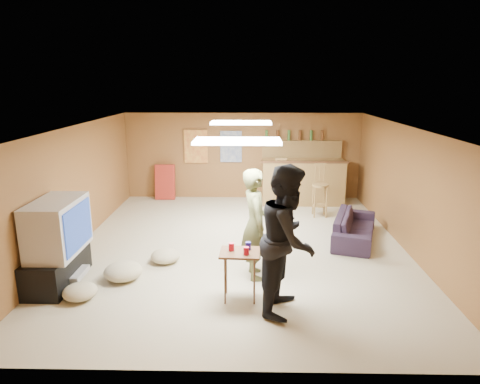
{
  "coord_description": "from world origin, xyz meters",
  "views": [
    {
      "loc": [
        0.16,
        -7.39,
        2.97
      ],
      "look_at": [
        0.0,
        0.2,
        1.0
      ],
      "focal_mm": 32.0,
      "sensor_mm": 36.0,
      "label": 1
    }
  ],
  "objects_px": {
    "tray_table": "(240,275)",
    "person_black": "(288,239)",
    "person_olive": "(255,224)",
    "tv_body": "(57,227)",
    "bar_counter": "(303,182)",
    "sofa": "(355,227)"
  },
  "relations": [
    {
      "from": "person_olive",
      "to": "person_black",
      "type": "bearing_deg",
      "value": -166.15
    },
    {
      "from": "sofa",
      "to": "tray_table",
      "type": "distance_m",
      "value": 3.18
    },
    {
      "from": "person_olive",
      "to": "person_black",
      "type": "xyz_separation_m",
      "value": [
        0.41,
        -0.98,
        0.12
      ]
    },
    {
      "from": "bar_counter",
      "to": "tray_table",
      "type": "distance_m",
      "value": 5.1
    },
    {
      "from": "sofa",
      "to": "person_black",
      "type": "bearing_deg",
      "value": 167.25
    },
    {
      "from": "tray_table",
      "to": "person_olive",
      "type": "bearing_deg",
      "value": 73.66
    },
    {
      "from": "tray_table",
      "to": "person_black",
      "type": "bearing_deg",
      "value": -20.84
    },
    {
      "from": "person_olive",
      "to": "sofa",
      "type": "relative_size",
      "value": 0.98
    },
    {
      "from": "tv_body",
      "to": "person_black",
      "type": "distance_m",
      "value": 3.39
    },
    {
      "from": "person_olive",
      "to": "tray_table",
      "type": "relative_size",
      "value": 2.43
    },
    {
      "from": "person_olive",
      "to": "person_black",
      "type": "height_order",
      "value": "person_black"
    },
    {
      "from": "tv_body",
      "to": "bar_counter",
      "type": "xyz_separation_m",
      "value": [
        4.15,
        4.45,
        -0.35
      ]
    },
    {
      "from": "tv_body",
      "to": "tray_table",
      "type": "bearing_deg",
      "value": -9.1
    },
    {
      "from": "sofa",
      "to": "tray_table",
      "type": "xyz_separation_m",
      "value": [
        -2.15,
        -2.34,
        0.1
      ]
    },
    {
      "from": "person_olive",
      "to": "tv_body",
      "type": "bearing_deg",
      "value": 86.94
    },
    {
      "from": "person_olive",
      "to": "person_black",
      "type": "relative_size",
      "value": 0.87
    },
    {
      "from": "bar_counter",
      "to": "sofa",
      "type": "xyz_separation_m",
      "value": [
        0.7,
        -2.54,
        -0.29
      ]
    },
    {
      "from": "tv_body",
      "to": "tray_table",
      "type": "distance_m",
      "value": 2.78
    },
    {
      "from": "tv_body",
      "to": "person_black",
      "type": "xyz_separation_m",
      "value": [
        3.32,
        -0.67,
        0.09
      ]
    },
    {
      "from": "tv_body",
      "to": "bar_counter",
      "type": "relative_size",
      "value": 0.55
    },
    {
      "from": "tv_body",
      "to": "bar_counter",
      "type": "height_order",
      "value": "tv_body"
    },
    {
      "from": "person_black",
      "to": "bar_counter",
      "type": "bearing_deg",
      "value": 7.23
    }
  ]
}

